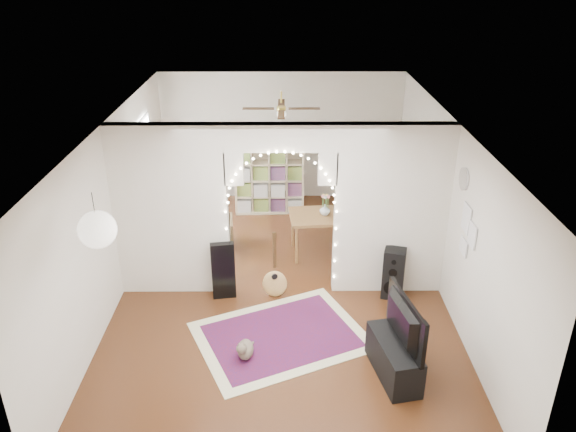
{
  "coord_description": "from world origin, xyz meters",
  "views": [
    {
      "loc": [
        0.05,
        -7.64,
        4.87
      ],
      "look_at": [
        0.11,
        0.3,
        1.13
      ],
      "focal_mm": 35.0,
      "sensor_mm": 36.0,
      "label": 1
    }
  ],
  "objects_px": {
    "bookcase": "(269,179)",
    "dining_table": "(325,218)",
    "dining_chair_left": "(216,233)",
    "dining_chair_right": "(360,250)",
    "floor_speaker": "(393,274)",
    "acoustic_guitar": "(275,273)",
    "media_console": "(394,358)"
  },
  "relations": [
    {
      "from": "acoustic_guitar",
      "to": "dining_chair_right",
      "type": "height_order",
      "value": "acoustic_guitar"
    },
    {
      "from": "floor_speaker",
      "to": "dining_table",
      "type": "height_order",
      "value": "floor_speaker"
    },
    {
      "from": "media_console",
      "to": "dining_chair_right",
      "type": "xyz_separation_m",
      "value": [
        -0.09,
        2.8,
        0.01
      ]
    },
    {
      "from": "dining_table",
      "to": "dining_chair_left",
      "type": "bearing_deg",
      "value": 168.11
    },
    {
      "from": "dining_chair_left",
      "to": "dining_chair_right",
      "type": "distance_m",
      "value": 2.59
    },
    {
      "from": "floor_speaker",
      "to": "media_console",
      "type": "distance_m",
      "value": 1.82
    },
    {
      "from": "floor_speaker",
      "to": "bookcase",
      "type": "bearing_deg",
      "value": 137.96
    },
    {
      "from": "bookcase",
      "to": "dining_chair_left",
      "type": "bearing_deg",
      "value": -123.58
    },
    {
      "from": "dining_chair_left",
      "to": "dining_table",
      "type": "bearing_deg",
      "value": -13.19
    },
    {
      "from": "media_console",
      "to": "dining_table",
      "type": "bearing_deg",
      "value": 90.33
    },
    {
      "from": "dining_chair_left",
      "to": "dining_chair_right",
      "type": "relative_size",
      "value": 1.07
    },
    {
      "from": "bookcase",
      "to": "dining_chair_right",
      "type": "height_order",
      "value": "bookcase"
    },
    {
      "from": "floor_speaker",
      "to": "dining_chair_right",
      "type": "relative_size",
      "value": 1.41
    },
    {
      "from": "media_console",
      "to": "dining_table",
      "type": "height_order",
      "value": "dining_table"
    },
    {
      "from": "media_console",
      "to": "dining_chair_right",
      "type": "distance_m",
      "value": 2.8
    },
    {
      "from": "acoustic_guitar",
      "to": "dining_chair_right",
      "type": "bearing_deg",
      "value": 11.71
    },
    {
      "from": "acoustic_guitar",
      "to": "dining_chair_left",
      "type": "bearing_deg",
      "value": 100.07
    },
    {
      "from": "acoustic_guitar",
      "to": "dining_table",
      "type": "height_order",
      "value": "acoustic_guitar"
    },
    {
      "from": "bookcase",
      "to": "dining_chair_right",
      "type": "bearing_deg",
      "value": -56.84
    },
    {
      "from": "acoustic_guitar",
      "to": "dining_table",
      "type": "xyz_separation_m",
      "value": [
        0.85,
        1.39,
        0.27
      ]
    },
    {
      "from": "dining_table",
      "to": "dining_chair_left",
      "type": "distance_m",
      "value": 1.98
    },
    {
      "from": "acoustic_guitar",
      "to": "bookcase",
      "type": "distance_m",
      "value": 3.21
    },
    {
      "from": "media_console",
      "to": "dining_chair_right",
      "type": "bearing_deg",
      "value": 80.23
    },
    {
      "from": "dining_chair_left",
      "to": "dining_chair_right",
      "type": "bearing_deg",
      "value": -20.07
    },
    {
      "from": "bookcase",
      "to": "dining_table",
      "type": "distance_m",
      "value": 2.06
    },
    {
      "from": "floor_speaker",
      "to": "media_console",
      "type": "bearing_deg",
      "value": -83.25
    },
    {
      "from": "dining_chair_left",
      "to": "bookcase",
      "type": "bearing_deg",
      "value": 53.11
    },
    {
      "from": "floor_speaker",
      "to": "dining_chair_right",
      "type": "distance_m",
      "value": 1.09
    },
    {
      "from": "acoustic_guitar",
      "to": "media_console",
      "type": "distance_m",
      "value": 2.36
    },
    {
      "from": "dining_table",
      "to": "dining_chair_left",
      "type": "xyz_separation_m",
      "value": [
        -1.93,
        0.24,
        -0.4
      ]
    },
    {
      "from": "dining_chair_right",
      "to": "bookcase",
      "type": "bearing_deg",
      "value": 139.59
    },
    {
      "from": "media_console",
      "to": "bookcase",
      "type": "relative_size",
      "value": 0.7
    }
  ]
}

